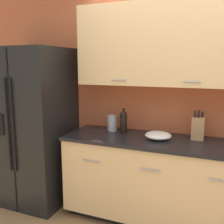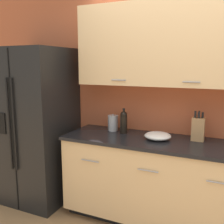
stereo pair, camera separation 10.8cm
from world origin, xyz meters
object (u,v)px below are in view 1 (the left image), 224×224
Objects in this scene: wine_bottle at (124,122)px; refrigerator at (34,126)px; knife_block at (198,128)px; steel_canister at (112,123)px; mixing_bowl at (158,135)px.

refrigerator is at bearing -171.39° from wine_bottle.
knife_block is 0.79m from wine_bottle.
steel_canister is 0.59m from mixing_bowl.
wine_bottle is at bearing 167.90° from mixing_bowl.
knife_block is at bearing 6.07° from refrigerator.
knife_block is 1.09× the size of wine_bottle.
wine_bottle is 1.42× the size of steel_canister.
mixing_bowl is at bearing -161.96° from knife_block.
mixing_bowl is (1.52, 0.08, 0.02)m from refrigerator.
refrigerator reaches higher than mixing_bowl.
mixing_bowl is (0.41, -0.09, -0.09)m from wine_bottle.
knife_block is (1.89, 0.20, 0.11)m from refrigerator.
steel_canister is at bearing 13.06° from refrigerator.
knife_block is 0.95m from steel_canister.
refrigerator is at bearing -177.05° from mixing_bowl.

